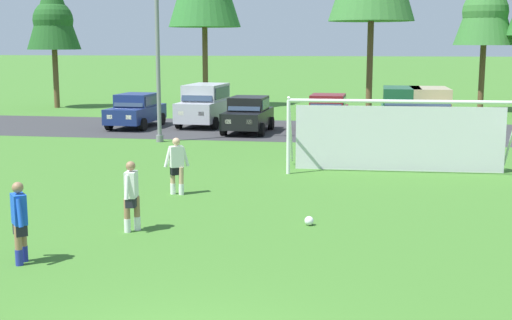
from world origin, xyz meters
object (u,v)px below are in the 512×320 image
parked_car_slot_right (429,110)px  parked_car_slot_center_left (248,114)px  player_striker_near (177,166)px  parked_car_slot_center_right (401,109)px  player_defender_far (132,196)px  parked_car_slot_far_left (136,110)px  parked_car_slot_center (328,111)px  street_lamp (161,44)px  soccer_goal (400,134)px  soccer_ball (309,221)px  player_midfield_center (20,223)px  parked_car_slot_left (205,104)px

parked_car_slot_right → parked_car_slot_center_left: bearing=-171.7°
player_striker_near → parked_car_slot_center_right: size_ratio=0.35×
player_defender_far → parked_car_slot_center_left: parked_car_slot_center_left is taller
player_defender_far → parked_car_slot_far_left: size_ratio=0.38×
parked_car_slot_center → parked_car_slot_center_left: bearing=-150.8°
player_defender_far → street_lamp: (-3.52, 14.11, 3.41)m
player_striker_near → parked_car_slot_far_left: bearing=113.0°
parked_car_slot_far_left → parked_car_slot_center_left: same height
street_lamp → player_defender_far: bearing=-76.0°
player_striker_near → soccer_goal: bearing=35.5°
soccer_goal → parked_car_slot_center_left: (-6.77, 9.40, -0.42)m
soccer_ball → player_midfield_center: 6.59m
parked_car_slot_center_left → soccer_goal: bearing=-54.3°
parked_car_slot_center_right → street_lamp: bearing=-153.8°
parked_car_slot_far_left → parked_car_slot_left: size_ratio=0.91×
soccer_goal → street_lamp: street_lamp is taller
parked_car_slot_center_right → parked_car_slot_center: bearing=168.3°
soccer_ball → parked_car_slot_center_right: 18.33m
player_striker_near → parked_car_slot_center_right: bearing=65.6°
player_striker_near → parked_car_slot_center_left: 13.97m
parked_car_slot_center → parked_car_slot_right: (4.92, -0.80, 0.24)m
player_defender_far → player_midfield_center: bearing=-117.6°
player_defender_far → parked_car_slot_left: bearing=98.6°
soccer_goal → player_defender_far: soccer_goal is taller
soccer_ball → parked_car_slot_center: bearing=92.1°
player_striker_near → player_midfield_center: same height
player_defender_far → parked_car_slot_center: 20.25m
soccer_goal → parked_car_slot_center_right: 10.74m
soccer_goal → parked_car_slot_right: size_ratio=1.61×
player_defender_far → parked_car_slot_right: 20.87m
parked_car_slot_center → street_lamp: bearing=-139.3°
player_midfield_center → parked_car_slot_left: size_ratio=0.35×
parked_car_slot_left → parked_car_slot_center: 6.39m
soccer_goal → player_striker_near: (-6.41, -4.56, -0.47)m
parked_car_slot_far_left → parked_car_slot_center_right: (13.32, 0.27, 0.24)m
parked_car_slot_right → street_lamp: bearing=-156.7°
parked_car_slot_left → parked_car_slot_right: bearing=-5.5°
soccer_ball → parked_car_slot_far_left: parked_car_slot_far_left is taller
player_midfield_center → parked_car_slot_left: 22.94m
parked_car_slot_center → parked_car_slot_center_right: 3.68m
player_striker_near → parked_car_slot_left: parked_car_slot_left is taller
soccer_ball → parked_car_slot_far_left: size_ratio=0.05×
parked_car_slot_far_left → parked_car_slot_right: size_ratio=0.93×
soccer_goal → street_lamp: 11.73m
player_midfield_center → parked_car_slot_left: (-1.71, 22.87, 0.29)m
parked_car_slot_far_left → parked_car_slot_right: (14.64, 0.21, 0.24)m
soccer_goal → player_midfield_center: (-7.73, -11.12, -0.47)m
parked_car_slot_center_left → street_lamp: street_lamp is taller
parked_car_slot_right → parked_car_slot_left: bearing=174.5°
parked_car_slot_center → parked_car_slot_left: bearing=177.5°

